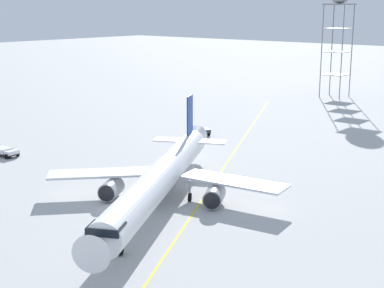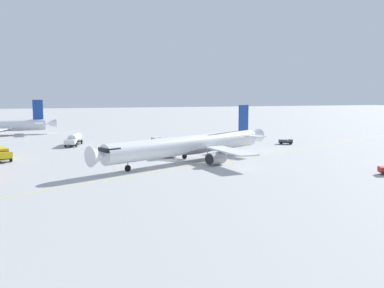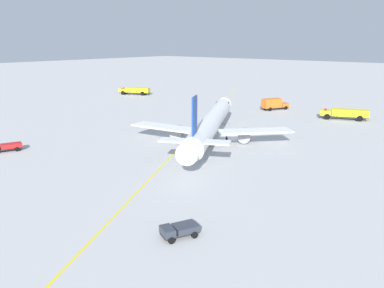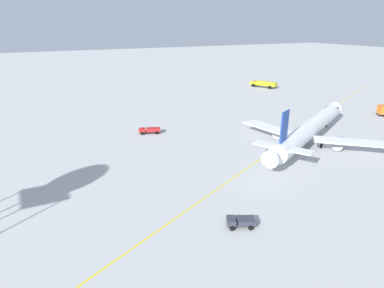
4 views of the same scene
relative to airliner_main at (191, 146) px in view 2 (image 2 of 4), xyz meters
The scene contains 6 objects.
ground_plane 5.64m from the airliner_main, 32.95° to the right, with size 600.00×600.00×0.00m, color #B2B2B2.
airliner_main is the anchor object (origin of this frame).
pushback_tug_truck 34.47m from the airliner_main, 90.78° to the right, with size 2.83×4.39×1.30m.
baggage_truck_truck 37.72m from the airliner_main, 147.87° to the right, with size 4.01×3.16×1.22m.
fuel_tanker_truck 39.62m from the airliner_main, 57.24° to the right, with size 4.77×9.88×2.87m.
taxiway_centreline 6.05m from the airliner_main, 87.05° to the left, with size 147.68×74.70×0.01m.
Camera 2 is at (19.40, 82.19, 13.52)m, focal length 39.98 mm.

